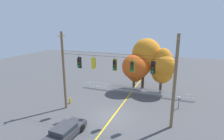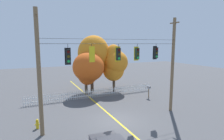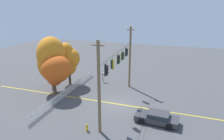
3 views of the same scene
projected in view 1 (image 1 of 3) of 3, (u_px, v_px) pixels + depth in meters
The scene contains 15 objects.
ground at pixel (113, 116), 19.20m from camera, with size 80.00×80.00×0.00m, color #4C4C4F.
lane_centerline_stripe at pixel (113, 116), 19.20m from camera, with size 0.16×36.00×0.01m, color gold.
signal_support_span at pixel (113, 76), 18.12m from camera, with size 11.83×1.10×8.65m.
traffic_signal_northbound_primary at pixel (79, 63), 19.17m from camera, with size 0.43×0.38×1.49m.
traffic_signal_southbound_primary at pixel (94, 63), 18.54m from camera, with size 0.43×0.38×1.35m.
traffic_signal_northbound_secondary at pixel (115, 65), 17.81m from camera, with size 0.43×0.38×1.42m.
traffic_signal_eastbound_side at pixel (132, 66), 17.21m from camera, with size 0.43×0.38×1.40m.
traffic_signal_westbound_side at pixel (153, 68), 16.55m from camera, with size 0.43×0.38×1.36m.
white_picket_fence at pixel (135, 90), 25.30m from camera, with size 15.49×0.06×1.04m.
autumn_maple_near_fence at pixel (136, 68), 25.96m from camera, with size 3.86×3.77×5.35m.
autumn_maple_mid at pixel (144, 58), 26.50m from camera, with size 4.22×3.47×7.44m.
autumn_oak_far_east at pixel (163, 67), 24.93m from camera, with size 3.27×3.03×6.27m.
parked_car at pixel (65, 131), 15.48m from camera, with size 2.04×4.38×1.15m.
fire_hydrant at pixel (70, 100), 22.27m from camera, with size 0.38×0.22×0.74m.
roadside_mailbox at pixel (179, 99), 20.66m from camera, with size 0.25×0.44×1.43m.
Camera 1 is at (6.02, -16.35, 9.42)m, focal length 29.44 mm.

